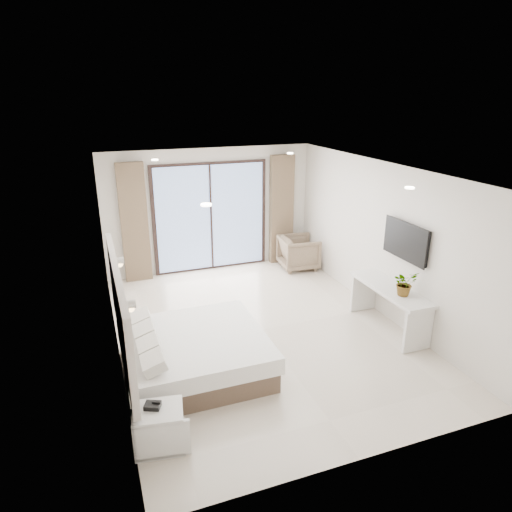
{
  "coord_description": "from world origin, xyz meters",
  "views": [
    {
      "loc": [
        -2.44,
        -6.4,
        3.8
      ],
      "look_at": [
        0.08,
        0.4,
        1.19
      ],
      "focal_mm": 32.0,
      "sensor_mm": 36.0,
      "label": 1
    }
  ],
  "objects_px": {
    "bed": "(194,354)",
    "console_desk": "(390,298)",
    "nightstand": "(159,428)",
    "armchair": "(299,251)"
  },
  "relations": [
    {
      "from": "bed",
      "to": "armchair",
      "type": "distance_m",
      "value": 4.51
    },
    {
      "from": "bed",
      "to": "armchair",
      "type": "bearing_deg",
      "value": 45.33
    },
    {
      "from": "armchair",
      "to": "console_desk",
      "type": "bearing_deg",
      "value": -171.55
    },
    {
      "from": "nightstand",
      "to": "armchair",
      "type": "xyz_separation_m",
      "value": [
        3.87,
        4.53,
        0.16
      ]
    },
    {
      "from": "bed",
      "to": "console_desk",
      "type": "relative_size",
      "value": 1.18
    },
    {
      "from": "bed",
      "to": "console_desk",
      "type": "height_order",
      "value": "console_desk"
    },
    {
      "from": "bed",
      "to": "nightstand",
      "type": "bearing_deg",
      "value": -117.78
    },
    {
      "from": "nightstand",
      "to": "console_desk",
      "type": "distance_m",
      "value": 4.31
    },
    {
      "from": "bed",
      "to": "nightstand",
      "type": "relative_size",
      "value": 3.23
    },
    {
      "from": "nightstand",
      "to": "armchair",
      "type": "bearing_deg",
      "value": 58.89
    }
  ]
}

